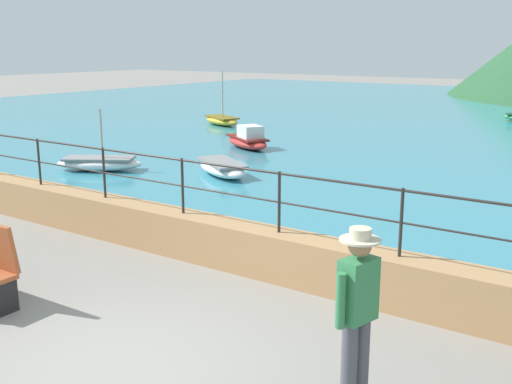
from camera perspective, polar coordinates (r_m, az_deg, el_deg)
name	(u,v)px	position (r m, az deg, el deg)	size (l,w,h in m)	color
ground_plane	(116,368)	(6.97, -12.86, -15.58)	(120.00, 120.00, 0.00)	gray
promenade_wall	(279,255)	(9.08, 2.11, -5.85)	(20.00, 0.56, 0.70)	tan
railing	(279,190)	(8.80, 2.17, 0.15)	(18.44, 0.04, 0.90)	#282623
person_walking	(357,308)	(5.86, 9.35, -10.55)	(0.38, 0.56, 1.75)	#4C4C56
boat_2	(222,120)	(26.30, -3.19, 6.66)	(2.46, 1.79, 2.25)	gold
boat_3	(248,140)	(20.27, -0.75, 4.84)	(2.44, 1.95, 0.76)	red
boat_4	(222,167)	(16.03, -3.16, 2.28)	(2.42, 1.99, 0.36)	white
boat_6	(99,163)	(17.11, -14.28, 2.61)	(2.43, 1.98, 1.65)	white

